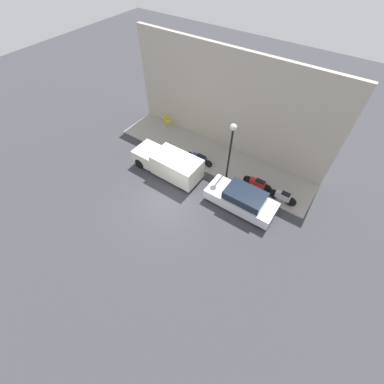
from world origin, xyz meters
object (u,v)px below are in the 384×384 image
at_px(parked_car, 242,199).
at_px(motorcycle_blue, 200,158).
at_px(streetlamp, 231,142).
at_px(cafe_chair, 167,120).
at_px(scooter_silver, 283,197).
at_px(delivery_van, 168,163).
at_px(motorcycle_red, 258,183).

height_order(parked_car, motorcycle_blue, parked_car).
relative_size(streetlamp, cafe_chair, 4.50).
relative_size(scooter_silver, cafe_chair, 1.85).
bearing_deg(scooter_silver, parked_car, 131.30).
bearing_deg(streetlamp, motorcycle_blue, 83.87).
height_order(delivery_van, motorcycle_blue, delivery_van).
relative_size(delivery_van, streetlamp, 1.14).
bearing_deg(parked_car, streetlamp, 51.61).
bearing_deg(motorcycle_blue, cafe_chair, 64.84).
distance_m(parked_car, delivery_van, 5.50).
distance_m(delivery_van, motorcycle_red, 6.06).
bearing_deg(motorcycle_red, streetlamp, 99.81).
bearing_deg(cafe_chair, scooter_silver, -101.54).
relative_size(motorcycle_red, streetlamp, 0.46).
bearing_deg(cafe_chair, parked_car, -113.87).
height_order(parked_car, motorcycle_red, parked_car).
height_order(parked_car, cafe_chair, parked_car).
bearing_deg(cafe_chair, motorcycle_red, -102.89).
distance_m(motorcycle_red, streetlamp, 3.39).
bearing_deg(streetlamp, delivery_van, 115.00).
bearing_deg(streetlamp, scooter_silver, -86.62).
xyz_separation_m(parked_car, motorcycle_red, (1.85, -0.20, -0.12)).
distance_m(motorcycle_red, scooter_silver, 1.75).
height_order(delivery_van, streetlamp, streetlamp).
xyz_separation_m(scooter_silver, streetlamp, (-0.23, 3.83, 2.63)).
distance_m(scooter_silver, cafe_chair, 11.05).
bearing_deg(cafe_chair, streetlamp, -109.21).
distance_m(motorcycle_red, motorcycle_blue, 4.43).
relative_size(parked_car, delivery_van, 0.87).
height_order(delivery_van, motorcycle_red, delivery_van).
distance_m(scooter_silver, motorcycle_blue, 6.17).
height_order(parked_car, delivery_van, delivery_van).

